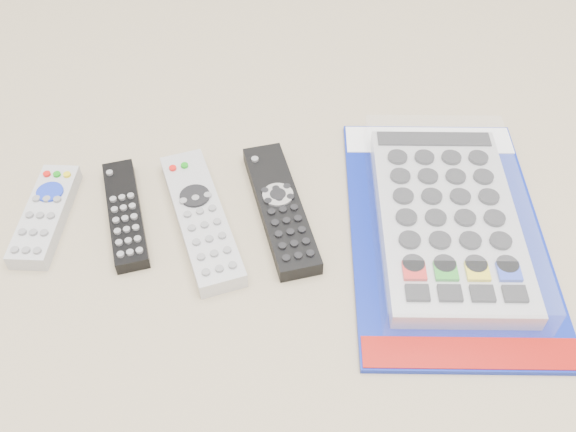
{
  "coord_description": "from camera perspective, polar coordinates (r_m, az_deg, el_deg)",
  "views": [
    {
      "loc": [
        -0.04,
        -0.47,
        0.57
      ],
      "look_at": [
        0.03,
        0.02,
        0.01
      ],
      "focal_mm": 40.0,
      "sensor_mm": 36.0,
      "label": 1
    }
  ],
  "objects": [
    {
      "name": "remote_small_grey",
      "position": [
        0.8,
        -20.76,
        0.1
      ],
      "size": [
        0.07,
        0.15,
        0.02
      ],
      "rotation": [
        0.0,
        0.0,
        -0.19
      ],
      "color": "#A5A5A8",
      "rests_on": "ground"
    },
    {
      "name": "remote_slim_black",
      "position": [
        0.77,
        -14.29,
        0.2
      ],
      "size": [
        0.06,
        0.17,
        0.02
      ],
      "rotation": [
        0.0,
        0.0,
        0.13
      ],
      "color": "black",
      "rests_on": "ground"
    },
    {
      "name": "remote_silver_dvd",
      "position": [
        0.75,
        -7.73,
        -0.18
      ],
      "size": [
        0.09,
        0.21,
        0.02
      ],
      "rotation": [
        0.0,
        0.0,
        0.19
      ],
      "color": "#B6B6BB",
      "rests_on": "ground"
    },
    {
      "name": "remote_large_black",
      "position": [
        0.75,
        -0.69,
        0.75
      ],
      "size": [
        0.07,
        0.2,
        0.02
      ],
      "rotation": [
        0.0,
        0.0,
        0.1
      ],
      "color": "black",
      "rests_on": "ground"
    },
    {
      "name": "jumbo_remote_packaged",
      "position": [
        0.75,
        14.02,
        -0.11
      ],
      "size": [
        0.27,
        0.39,
        0.05
      ],
      "rotation": [
        0.0,
        0.0,
        -0.16
      ],
      "color": "navy",
      "rests_on": "ground"
    }
  ]
}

